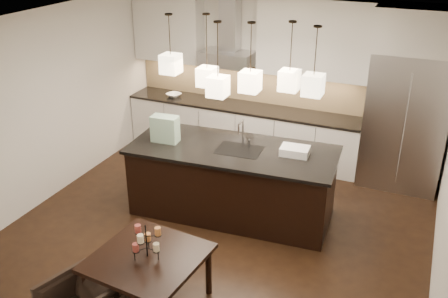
% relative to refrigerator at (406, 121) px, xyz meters
% --- Properties ---
extents(floor, '(5.50, 5.50, 0.02)m').
position_rel_refrigerator_xyz_m(floor, '(-2.10, -2.38, -1.08)').
color(floor, black).
rests_on(floor, ground).
extents(ceiling, '(5.50, 5.50, 0.02)m').
position_rel_refrigerator_xyz_m(ceiling, '(-2.10, -2.38, 1.73)').
color(ceiling, white).
rests_on(ceiling, wall_back).
extents(wall_back, '(5.50, 0.02, 2.80)m').
position_rel_refrigerator_xyz_m(wall_back, '(-2.10, 0.38, 0.32)').
color(wall_back, silver).
rests_on(wall_back, ground).
extents(wall_front, '(5.50, 0.02, 2.80)m').
position_rel_refrigerator_xyz_m(wall_front, '(-2.10, -5.14, 0.32)').
color(wall_front, silver).
rests_on(wall_front, ground).
extents(wall_left, '(0.02, 5.50, 2.80)m').
position_rel_refrigerator_xyz_m(wall_left, '(-4.86, -2.38, 0.32)').
color(wall_left, silver).
rests_on(wall_left, ground).
extents(refrigerator, '(1.20, 0.72, 2.15)m').
position_rel_refrigerator_xyz_m(refrigerator, '(0.00, 0.00, 0.00)').
color(refrigerator, '#B7B7BA').
rests_on(refrigerator, floor).
extents(fridge_panel, '(1.26, 0.72, 0.65)m').
position_rel_refrigerator_xyz_m(fridge_panel, '(0.00, 0.00, 1.40)').
color(fridge_panel, silver).
rests_on(fridge_panel, refrigerator).
extents(lower_cabinets, '(4.21, 0.62, 0.88)m').
position_rel_refrigerator_xyz_m(lower_cabinets, '(-2.73, 0.05, -0.64)').
color(lower_cabinets, silver).
rests_on(lower_cabinets, floor).
extents(countertop, '(4.21, 0.66, 0.04)m').
position_rel_refrigerator_xyz_m(countertop, '(-2.73, 0.05, -0.17)').
color(countertop, black).
rests_on(countertop, lower_cabinets).
extents(backsplash, '(4.21, 0.02, 0.63)m').
position_rel_refrigerator_xyz_m(backsplash, '(-2.73, 0.35, 0.16)').
color(backsplash, '#D5B57F').
rests_on(backsplash, countertop).
extents(upper_cab_left, '(1.25, 0.35, 1.25)m').
position_rel_refrigerator_xyz_m(upper_cab_left, '(-4.20, 0.19, 1.10)').
color(upper_cab_left, silver).
rests_on(upper_cab_left, wall_back).
extents(upper_cab_right, '(1.85, 0.35, 1.25)m').
position_rel_refrigerator_xyz_m(upper_cab_right, '(-1.55, 0.19, 1.10)').
color(upper_cab_right, silver).
rests_on(upper_cab_right, wall_back).
extents(hood_canopy, '(0.90, 0.52, 0.24)m').
position_rel_refrigerator_xyz_m(hood_canopy, '(-3.03, 0.10, 0.65)').
color(hood_canopy, '#B7B7BA').
rests_on(hood_canopy, wall_back).
extents(hood_chimney, '(0.30, 0.28, 0.96)m').
position_rel_refrigerator_xyz_m(hood_chimney, '(-3.03, 0.21, 1.24)').
color(hood_chimney, '#B7B7BA').
rests_on(hood_chimney, hood_canopy).
extents(fruit_bowl, '(0.33, 0.33, 0.06)m').
position_rel_refrigerator_xyz_m(fruit_bowl, '(-4.05, 0.00, -0.12)').
color(fruit_bowl, silver).
rests_on(fruit_bowl, countertop).
extents(island_body, '(2.86, 1.32, 0.98)m').
position_rel_refrigerator_xyz_m(island_body, '(-2.11, -1.86, -0.59)').
color(island_body, black).
rests_on(island_body, floor).
extents(island_top, '(2.95, 1.42, 0.04)m').
position_rel_refrigerator_xyz_m(island_top, '(-2.11, -1.86, -0.07)').
color(island_top, black).
rests_on(island_top, island_body).
extents(faucet, '(0.13, 0.27, 0.42)m').
position_rel_refrigerator_xyz_m(faucet, '(-2.00, -1.74, 0.16)').
color(faucet, silver).
rests_on(faucet, island_top).
extents(tote_bag, '(0.39, 0.23, 0.38)m').
position_rel_refrigerator_xyz_m(tote_bag, '(-3.08, -2.02, 0.14)').
color(tote_bag, '#256C39').
rests_on(tote_bag, island_top).
extents(food_container, '(0.40, 0.30, 0.11)m').
position_rel_refrigerator_xyz_m(food_container, '(-1.26, -1.72, 0.00)').
color(food_container, silver).
rests_on(food_container, island_top).
extents(dining_table, '(1.19, 1.19, 0.66)m').
position_rel_refrigerator_xyz_m(dining_table, '(-2.19, -4.01, -0.74)').
color(dining_table, black).
rests_on(dining_table, floor).
extents(candelabra, '(0.34, 0.34, 0.39)m').
position_rel_refrigerator_xyz_m(candelabra, '(-2.19, -4.01, -0.22)').
color(candelabra, black).
rests_on(candelabra, dining_table).
extents(candle_a, '(0.07, 0.07, 0.09)m').
position_rel_refrigerator_xyz_m(candle_a, '(-2.07, -4.02, -0.26)').
color(candle_a, beige).
rests_on(candle_a, candelabra).
extents(candle_b, '(0.07, 0.07, 0.09)m').
position_rel_refrigerator_xyz_m(candle_b, '(-2.25, -3.90, -0.26)').
color(candle_b, '#CE7D3E').
rests_on(candle_b, candelabra).
extents(candle_c, '(0.07, 0.07, 0.09)m').
position_rel_refrigerator_xyz_m(candle_c, '(-2.26, -4.11, -0.26)').
color(candle_c, '#9C3D35').
rests_on(candle_c, candelabra).
extents(candle_d, '(0.07, 0.07, 0.09)m').
position_rel_refrigerator_xyz_m(candle_d, '(-2.09, -3.94, -0.12)').
color(candle_d, '#CE7D3E').
rests_on(candle_d, candelabra).
extents(candle_e, '(0.07, 0.07, 0.09)m').
position_rel_refrigerator_xyz_m(candle_e, '(-2.31, -3.98, -0.12)').
color(candle_e, '#9C3D35').
rests_on(candle_e, candelabra).
extents(candle_f, '(0.07, 0.07, 0.09)m').
position_rel_refrigerator_xyz_m(candle_f, '(-2.18, -4.12, -0.12)').
color(candle_f, beige).
rests_on(candle_f, candelabra).
extents(pendant_a, '(0.24, 0.24, 0.26)m').
position_rel_refrigerator_xyz_m(pendant_a, '(-2.99, -1.93, 1.06)').
color(pendant_a, '#FAE3B6').
rests_on(pendant_a, ceiling).
extents(pendant_b, '(0.24, 0.24, 0.26)m').
position_rel_refrigerator_xyz_m(pendant_b, '(-2.55, -1.72, 0.88)').
color(pendant_b, '#FAE3B6').
rests_on(pendant_b, ceiling).
extents(pendant_c, '(0.24, 0.24, 0.26)m').
position_rel_refrigerator_xyz_m(pendant_c, '(-1.81, -2.02, 0.99)').
color(pendant_c, '#FAE3B6').
rests_on(pendant_c, ceiling).
extents(pendant_d, '(0.24, 0.24, 0.26)m').
position_rel_refrigerator_xyz_m(pendant_d, '(-1.38, -1.77, 0.99)').
color(pendant_d, '#FAE3B6').
rests_on(pendant_d, ceiling).
extents(pendant_e, '(0.24, 0.24, 0.26)m').
position_rel_refrigerator_xyz_m(pendant_e, '(-1.04, -1.93, 1.02)').
color(pendant_e, '#FAE3B6').
rests_on(pendant_e, ceiling).
extents(pendant_f, '(0.24, 0.24, 0.26)m').
position_rel_refrigerator_xyz_m(pendant_f, '(-2.21, -2.13, 0.91)').
color(pendant_f, '#FAE3B6').
rests_on(pendant_f, ceiling).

